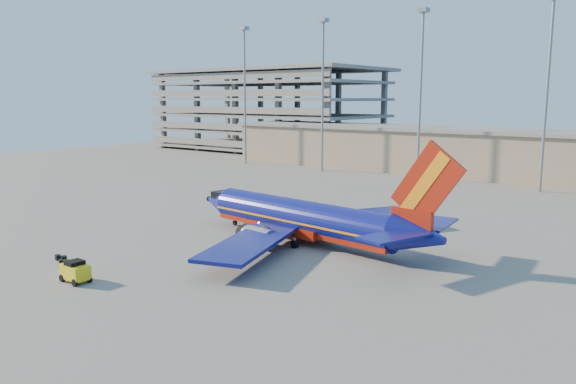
% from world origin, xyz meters
% --- Properties ---
extents(ground, '(220.00, 220.00, 0.00)m').
position_xyz_m(ground, '(0.00, 0.00, 0.00)').
color(ground, slate).
rests_on(ground, ground).
extents(terminal_building, '(122.00, 16.00, 8.50)m').
position_xyz_m(terminal_building, '(10.00, 58.00, 4.32)').
color(terminal_building, gray).
rests_on(terminal_building, ground).
extents(parking_garage, '(62.00, 32.00, 21.40)m').
position_xyz_m(parking_garage, '(-62.00, 74.05, 11.73)').
color(parking_garage, slate).
rests_on(parking_garage, ground).
extents(light_mast_row, '(101.60, 1.60, 28.65)m').
position_xyz_m(light_mast_row, '(5.00, 46.00, 17.55)').
color(light_mast_row, gray).
rests_on(light_mast_row, ground).
extents(aircraft_main, '(31.71, 30.38, 10.74)m').
position_xyz_m(aircraft_main, '(4.96, -0.03, 2.29)').
color(aircraft_main, navy).
rests_on(aircraft_main, ground).
extents(baggage_tug, '(2.38, 1.45, 1.70)m').
position_xyz_m(baggage_tug, '(-1.93, -20.79, 0.89)').
color(baggage_tug, yellow).
rests_on(baggage_tug, ground).
extents(luggage_pile, '(2.67, 1.33, 0.46)m').
position_xyz_m(luggage_pile, '(-7.65, -18.57, 0.21)').
color(luggage_pile, black).
rests_on(luggage_pile, ground).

